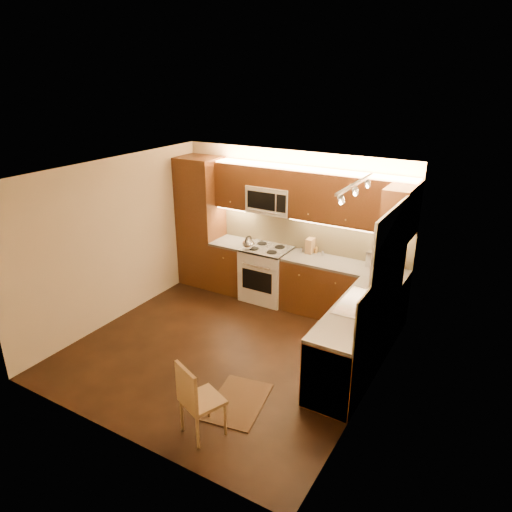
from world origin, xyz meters
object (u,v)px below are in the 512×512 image
Objects in this scene: kettle at (248,242)px; toaster_oven at (383,260)px; stove at (267,273)px; sink at (362,299)px; soap_bottle at (383,284)px; microwave at (271,199)px; dining_chair at (202,399)px; knife_block at (310,246)px.

toaster_oven is (2.11, 0.39, -0.02)m from kettle.
sink is (2.00, -1.12, 0.52)m from stove.
kettle is 1.14× the size of soap_bottle.
stove is 2.27m from soap_bottle.
microwave is 0.86× the size of dining_chair.
microwave reaches higher than soap_bottle.
stove is 0.65m from kettle.
microwave reaches higher than kettle.
kettle is at bearing -158.26° from knife_block.
sink is 0.97× the size of dining_chair.
sink is 3.58× the size of knife_block.
stove is at bearing 130.06° from dining_chair.
toaster_oven reaches higher than dining_chair.
microwave is (0.00, 0.14, 1.26)m from stove.
soap_bottle reaches higher than stove.
dining_chair is (1.00, -3.31, -1.28)m from microwave.
kettle is 0.26× the size of dining_chair.
kettle is at bearing -139.95° from stove.
microwave is 2.48m from sink.
kettle is 2.15m from toaster_oven.
knife_block is (0.68, 0.08, -0.70)m from microwave.
dining_chair is (1.23, -2.98, -0.59)m from kettle.
toaster_oven is (1.88, 0.19, 0.56)m from stove.
dining_chair is (1.00, -3.18, -0.02)m from stove.
kettle reaches higher than sink.
toaster_oven is 1.67× the size of knife_block.
stove is at bearing -159.43° from toaster_oven.
sink is 1.32m from toaster_oven.
soap_bottle is (2.35, -0.42, -0.03)m from kettle.
sink is 2.42m from kettle.
kettle is at bearing -125.35° from microwave.
toaster_oven is 0.85m from soap_bottle.
knife_block reaches higher than soap_bottle.
stove is 4.49× the size of soap_bottle.
stove is 1.04× the size of dining_chair.
stove is 1.07× the size of sink.
soap_bottle is at bearing -58.81° from toaster_oven.
soap_bottle is at bearing -32.80° from knife_block.
soap_bottle is at bearing -19.72° from microwave.
microwave is at bearing -163.54° from toaster_oven.
microwave is 3.69m from dining_chair.
soap_bottle is (0.24, -0.81, -0.02)m from toaster_oven.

